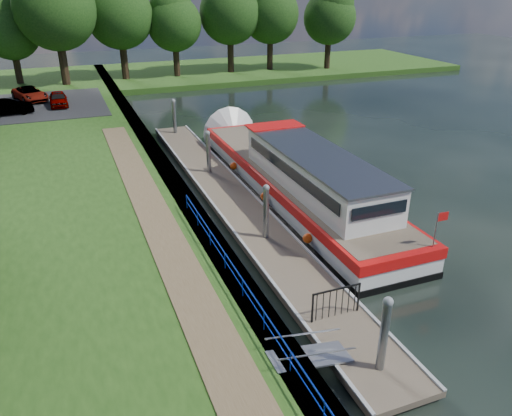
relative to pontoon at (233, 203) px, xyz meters
name	(u,v)px	position (x,y,z in m)	size (l,w,h in m)	color
ground	(369,367)	(0.00, -13.00, -0.18)	(160.00, 160.00, 0.00)	black
bank_edge	(177,193)	(-2.55, 2.00, 0.20)	(1.10, 90.00, 0.78)	#473D2D
far_bank	(223,71)	(12.00, 39.00, 0.12)	(60.00, 18.00, 0.60)	#224614
footpath	(172,252)	(-4.40, -5.00, 0.62)	(1.60, 40.00, 0.05)	brown
carpark	(22,107)	(-11.00, 25.00, 0.62)	(14.00, 12.00, 0.06)	black
blue_fence	(253,299)	(-2.75, -10.00, 1.13)	(0.04, 18.04, 0.72)	#0C2DBF
pontoon	(233,203)	(0.00, 0.00, 0.00)	(2.50, 30.00, 0.56)	brown
mooring_piles	(233,184)	(0.00, 0.00, 1.10)	(0.30, 27.30, 3.55)	gray
gangway	(310,356)	(-1.85, -12.50, 0.44)	(2.58, 1.00, 0.92)	#A5A8AD
gate_panel	(336,298)	(0.00, -10.80, 0.97)	(1.85, 0.05, 1.15)	black
barge	(290,174)	(3.60, 0.66, 0.90)	(4.36, 21.15, 4.78)	black
horizon_trees	(108,10)	(-1.61, 35.68, 7.76)	(54.38, 10.03, 12.87)	#332316
car_a	(58,99)	(-7.93, 23.95, 1.28)	(1.47, 3.66, 1.25)	#999999
car_b	(8,107)	(-11.86, 22.13, 1.29)	(1.34, 3.86, 1.27)	#999999
car_d	(30,94)	(-10.28, 27.10, 1.28)	(2.09, 4.54, 1.26)	#999999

